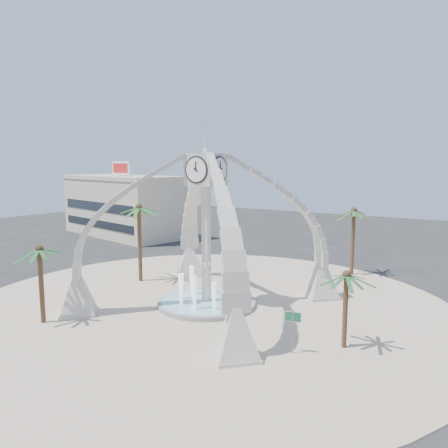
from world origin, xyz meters
The scene contains 10 objects.
ground centered at (0.00, 0.00, 0.00)m, with size 140.00×140.00×0.00m, color #282828.
plaza centered at (0.00, 0.00, 0.03)m, with size 40.00×40.00×0.06m, color #C6B493.
clock_tower centered at (0.00, 0.00, 6.49)m, with size 17.94×17.94×16.30m.
fountain centered at (0.00, 0.00, 0.29)m, with size 8.00×8.00×3.62m.
building_nw centered at (-32.00, 22.00, 4.83)m, with size 23.75×13.73×11.90m.
palm_east centered at (12.02, -2.10, 4.68)m, with size 3.94×3.94×5.38m.
palm_west centered at (-9.79, 2.61, 7.20)m, with size 4.93×4.93×8.12m.
palm_north centered at (6.97, 16.39, 6.65)m, with size 4.23×4.23×7.55m.
palm_south centered at (-7.75, -9.66, 5.42)m, with size 4.56×4.56×6.20m.
street_sign centered at (9.62, -4.64, 2.01)m, with size 1.00×0.29×2.81m.
Camera 1 is at (19.82, -28.16, 11.52)m, focal length 35.00 mm.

